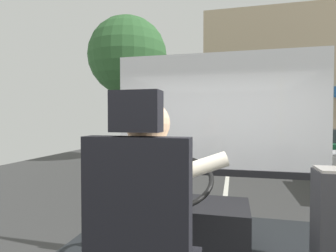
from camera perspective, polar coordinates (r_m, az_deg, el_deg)
name	(u,v)px	position (r m, az deg, el deg)	size (l,w,h in m)	color
ground	(228,170)	(10.69, 12.47, -8.86)	(18.00, 44.00, 0.06)	#353535
driver_seat	(144,250)	(1.43, -5.04, -24.27)	(0.48, 0.48, 1.28)	black
bus_driver	(150,201)	(1.45, -3.67, -15.39)	(0.79, 0.58, 0.83)	black
steering_console	(186,222)	(2.61, 3.78, -19.37)	(1.10, 1.03, 0.87)	black
fare_box	(331,220)	(2.52, 30.89, -16.43)	(0.23, 0.28, 0.78)	#333338
windshield_panel	(217,128)	(3.34, 10.21, -0.36)	(2.50, 0.08, 1.48)	silver
street_tree	(128,56)	(12.82, -8.40, 14.17)	(3.51, 3.51, 6.47)	#4C3828
shop_building	(297,83)	(20.08, 25.33, 8.08)	(11.74, 5.61, 8.44)	tan
parked_car_green	(318,145)	(13.39, 28.77, -3.53)	(1.77, 3.88, 1.47)	#195633
parked_car_red	(295,137)	(18.36, 24.93, -2.17)	(1.85, 4.05, 1.45)	maroon
parked_car_silver	(281,134)	(23.87, 22.46, -1.57)	(1.92, 4.27, 1.22)	silver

